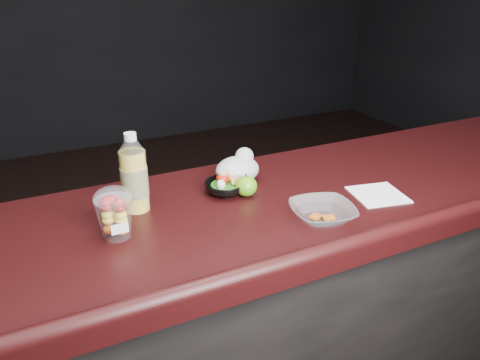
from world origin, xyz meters
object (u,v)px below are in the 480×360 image
at_px(fruit_cup, 115,212).
at_px(green_apple, 246,186).
at_px(lemonade_bottle, 134,179).
at_px(snack_bowl, 225,186).
at_px(takeout_bowl, 322,213).

bearing_deg(fruit_cup, green_apple, 9.86).
bearing_deg(green_apple, lemonade_bottle, 169.87).
bearing_deg(snack_bowl, green_apple, -39.01).
bearing_deg(takeout_bowl, fruit_cup, 163.15).
bearing_deg(fruit_cup, takeout_bowl, -16.85).
xyz_separation_m(lemonade_bottle, takeout_bowl, (0.47, -0.31, -0.08)).
xyz_separation_m(green_apple, takeout_bowl, (0.13, -0.24, -0.01)).
distance_m(green_apple, snack_bowl, 0.07).
bearing_deg(fruit_cup, snack_bowl, 17.49).
bearing_deg(green_apple, takeout_bowl, -62.77).
xyz_separation_m(fruit_cup, green_apple, (0.43, 0.08, -0.04)).
relative_size(lemonade_bottle, green_apple, 3.21).
relative_size(fruit_cup, snack_bowl, 0.96).
bearing_deg(green_apple, fruit_cup, -170.14).
height_order(green_apple, takeout_bowl, green_apple).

